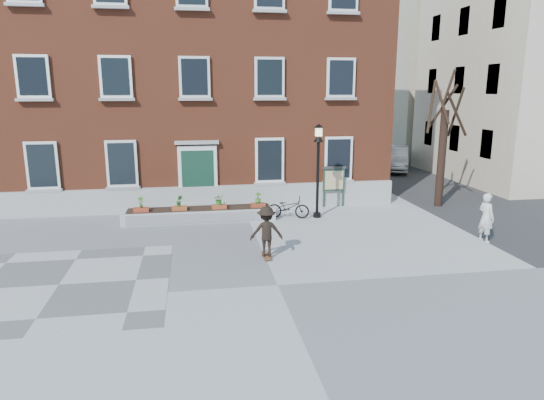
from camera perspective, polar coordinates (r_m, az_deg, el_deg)
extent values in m
plane|color=#9C9C9F|center=(13.64, 0.68, -9.98)|extent=(100.00, 100.00, 0.00)
cube|color=#58585B|center=(14.87, -23.79, -9.11)|extent=(6.00, 6.00, 0.01)
imported|color=black|center=(20.33, 1.92, -0.87)|extent=(1.86, 1.02, 0.93)
imported|color=#A9ACAE|center=(33.29, 14.19, 4.79)|extent=(3.62, 5.30, 1.65)
imported|color=silver|center=(18.70, 23.88, -1.90)|extent=(0.55, 0.72, 1.76)
cube|color=brown|center=(26.38, -9.22, 14.27)|extent=(18.00, 10.00, 12.00)
cube|color=#A6A6A1|center=(21.77, -8.62, 0.16)|extent=(18.00, 0.24, 1.10)
cube|color=gray|center=(21.75, -8.57, -1.07)|extent=(2.60, 0.80, 0.20)
cube|color=#A4A49F|center=(21.85, -8.60, -0.47)|extent=(2.20, 0.50, 0.20)
cube|color=white|center=(21.60, -8.72, 3.03)|extent=(1.70, 0.12, 2.50)
cube|color=#123425|center=(21.57, -8.71, 2.74)|extent=(1.40, 0.06, 2.30)
cube|color=#9D9D98|center=(21.37, -8.84, 6.71)|extent=(1.90, 0.25, 0.15)
cube|color=silver|center=(22.37, -25.41, 3.69)|extent=(1.30, 0.10, 2.00)
cube|color=black|center=(22.32, -25.45, 3.67)|extent=(1.08, 0.04, 1.78)
cube|color=#9B9B96|center=(22.48, -25.20, 1.00)|extent=(1.44, 0.20, 0.12)
cube|color=white|center=(22.16, -26.33, 12.90)|extent=(1.30, 0.10, 1.70)
cube|color=black|center=(22.11, -26.37, 12.90)|extent=(1.08, 0.04, 1.48)
cube|color=#A4A49F|center=(22.10, -26.14, 10.55)|extent=(1.44, 0.20, 0.12)
cube|color=#ADADA8|center=(22.32, -27.10, 19.79)|extent=(1.44, 0.20, 0.12)
cube|color=silver|center=(21.70, -17.26, 4.11)|extent=(1.30, 0.10, 2.00)
cube|color=black|center=(21.65, -17.28, 4.09)|extent=(1.08, 0.04, 1.78)
cube|color=gray|center=(21.82, -17.10, 1.34)|extent=(1.44, 0.20, 0.12)
cube|color=white|center=(21.48, -17.92, 13.63)|extent=(1.30, 0.10, 1.70)
cube|color=black|center=(21.43, -17.94, 13.64)|extent=(1.08, 0.04, 1.48)
cube|color=gray|center=(21.42, -17.77, 11.21)|extent=(1.44, 0.20, 0.12)
cube|color=#A6A6A0|center=(21.65, -18.46, 20.75)|extent=(1.44, 0.20, 0.12)
cube|color=silver|center=(21.27, -9.11, 14.09)|extent=(1.30, 0.10, 1.70)
cube|color=black|center=(21.22, -9.10, 14.10)|extent=(1.08, 0.04, 1.48)
cube|color=#989994|center=(21.21, -9.02, 11.64)|extent=(1.44, 0.20, 0.12)
cube|color=#A7A7A2|center=(21.45, -9.38, 21.30)|extent=(1.44, 0.20, 0.12)
cube|color=white|center=(21.76, -0.29, 4.72)|extent=(1.30, 0.10, 2.00)
cube|color=black|center=(21.71, -0.27, 4.70)|extent=(1.08, 0.04, 1.78)
cube|color=#A4A49F|center=(21.88, -0.26, 1.94)|extent=(1.44, 0.20, 0.12)
cube|color=silver|center=(21.54, -0.30, 14.23)|extent=(1.30, 0.10, 1.70)
cube|color=black|center=(21.50, -0.28, 14.24)|extent=(1.08, 0.04, 1.48)
cube|color=#9F9F9A|center=(21.48, -0.27, 11.81)|extent=(1.44, 0.20, 0.12)
cube|color=#AAAAA5|center=(21.71, -0.28, 21.35)|extent=(1.44, 0.20, 0.12)
cube|color=white|center=(22.49, 7.82, 4.86)|extent=(1.30, 0.10, 2.00)
cube|color=black|center=(22.44, 7.86, 4.84)|extent=(1.08, 0.04, 1.78)
cube|color=#A0A19C|center=(22.60, 7.78, 2.18)|extent=(1.44, 0.20, 0.12)
cube|color=white|center=(22.28, 8.11, 14.07)|extent=(1.30, 0.10, 1.70)
cube|color=black|center=(22.23, 8.15, 14.07)|extent=(1.08, 0.04, 1.48)
cube|color=#999994|center=(22.22, 8.08, 11.72)|extent=(1.44, 0.20, 0.12)
cube|color=#AAAAA4|center=(22.44, 8.39, 20.95)|extent=(1.44, 0.20, 0.12)
cube|color=#BBBBB6|center=(20.21, -8.51, -1.71)|extent=(6.20, 1.10, 0.50)
cube|color=beige|center=(19.67, -8.48, -2.12)|extent=(5.80, 0.02, 0.40)
cube|color=black|center=(20.15, -8.53, -1.02)|extent=(5.80, 0.90, 0.06)
cube|color=maroon|center=(19.99, -15.13, -1.15)|extent=(0.60, 0.25, 0.20)
imported|color=#305F1C|center=(19.92, -15.18, -0.24)|extent=(0.24, 0.24, 0.45)
cube|color=#964320|center=(19.89, -10.83, -1.00)|extent=(0.60, 0.25, 0.20)
imported|color=#28611D|center=(19.82, -10.87, -0.09)|extent=(0.25, 0.25, 0.45)
cube|color=#953E20|center=(19.91, -6.22, -0.83)|extent=(0.60, 0.25, 0.20)
imported|color=#2A6B20|center=(19.83, -6.25, 0.08)|extent=(0.40, 0.40, 0.45)
cube|color=maroon|center=(20.05, -1.66, -0.66)|extent=(0.60, 0.25, 0.20)
imported|color=#387021|center=(19.98, -1.66, 0.25)|extent=(0.25, 0.25, 0.45)
cylinder|color=black|center=(23.45, 19.32, 4.58)|extent=(0.36, 0.36, 4.40)
cylinder|color=black|center=(23.52, 20.80, 9.61)|extent=(0.12, 1.12, 2.23)
cylinder|color=black|center=(23.80, 19.51, 10.38)|extent=(1.18, 0.49, 1.97)
cylinder|color=black|center=(23.34, 18.25, 10.43)|extent=(0.88, 1.14, 2.35)
cylinder|color=black|center=(22.92, 19.38, 10.76)|extent=(0.60, 0.77, 1.90)
cylinder|color=black|center=(22.83, 20.91, 9.42)|extent=(1.39, 0.55, 1.95)
cylinder|color=#302015|center=(23.44, 20.10, 12.32)|extent=(0.43, 0.48, 1.58)
cube|color=#333336|center=(33.94, 15.52, 3.46)|extent=(8.00, 36.00, 0.01)
cube|color=beige|center=(33.26, 29.02, 14.28)|extent=(10.00, 11.00, 14.00)
cube|color=#BCB598|center=(43.38, 18.95, 13.82)|extent=(10.00, 11.00, 13.00)
cube|color=black|center=(27.88, 23.97, 6.04)|extent=(0.08, 1.00, 1.50)
cube|color=black|center=(30.59, 20.71, 6.83)|extent=(0.08, 1.00, 1.50)
cube|color=black|center=(33.38, 17.98, 7.48)|extent=(0.08, 1.00, 1.50)
cube|color=black|center=(27.74, 24.61, 12.81)|extent=(0.08, 1.00, 1.50)
cube|color=black|center=(30.46, 21.22, 13.00)|extent=(0.08, 1.00, 1.50)
cube|color=black|center=(33.27, 18.39, 13.13)|extent=(0.08, 1.00, 1.50)
cube|color=black|center=(27.98, 25.26, 19.34)|extent=(0.08, 1.00, 1.50)
cube|color=black|center=(30.68, 21.73, 18.97)|extent=(0.08, 1.00, 1.50)
cube|color=black|center=(33.47, 18.79, 18.61)|extent=(0.08, 1.00, 1.50)
cylinder|color=black|center=(20.63, 5.31, -1.76)|extent=(0.32, 0.32, 0.20)
cylinder|color=black|center=(20.30, 5.39, 2.34)|extent=(0.12, 0.12, 3.20)
cone|color=black|center=(20.05, 5.50, 7.26)|extent=(0.40, 0.40, 0.30)
cube|color=#F8EFB7|center=(20.03, 5.51, 7.98)|extent=(0.24, 0.24, 0.34)
cone|color=black|center=(20.01, 5.53, 8.69)|extent=(0.40, 0.40, 0.16)
cylinder|color=#18311F|center=(22.29, 6.14, 1.44)|extent=(0.08, 0.08, 1.80)
cylinder|color=#193223|center=(22.54, 8.35, 1.51)|extent=(0.08, 0.08, 1.80)
cube|color=#1A3527|center=(22.34, 7.28, 2.36)|extent=(1.00, 0.10, 1.00)
cube|color=beige|center=(22.29, 7.32, 2.33)|extent=(0.85, 0.02, 0.85)
cube|color=#3A3532|center=(22.25, 7.32, 3.80)|extent=(1.10, 0.16, 0.10)
cube|color=brown|center=(15.71, -0.65, -6.59)|extent=(0.22, 0.78, 0.03)
cylinder|color=black|center=(15.45, -0.82, -7.07)|extent=(0.03, 0.05, 0.05)
cylinder|color=black|center=(15.47, -0.15, -7.04)|extent=(0.03, 0.05, 0.05)
cylinder|color=black|center=(15.97, -1.12, -6.40)|extent=(0.03, 0.05, 0.05)
cylinder|color=black|center=(15.99, -0.48, -6.36)|extent=(0.03, 0.05, 0.05)
imported|color=black|center=(15.45, -0.65, -3.70)|extent=(1.09, 0.67, 1.62)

